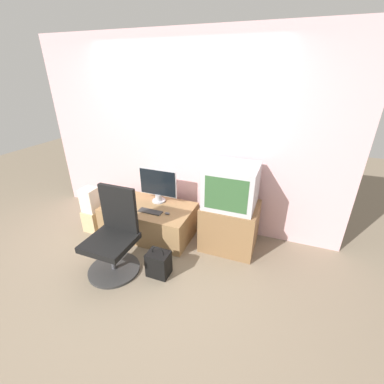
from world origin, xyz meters
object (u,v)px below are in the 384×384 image
at_px(mouse, 167,213).
at_px(crt_tv, 231,186).
at_px(main_monitor, 158,185).
at_px(keyboard, 150,211).
at_px(handbag, 159,263).
at_px(cardboard_box_lower, 94,220).
at_px(office_chair, 114,240).

bearing_deg(mouse, crt_tv, 17.35).
height_order(main_monitor, crt_tv, crt_tv).
relative_size(main_monitor, keyboard, 1.72).
distance_m(keyboard, handbag, 0.75).
bearing_deg(cardboard_box_lower, mouse, 5.18).
bearing_deg(keyboard, mouse, 5.78).
height_order(office_chair, handbag, office_chair).
distance_m(main_monitor, handbag, 1.12).
relative_size(mouse, handbag, 0.18).
distance_m(keyboard, cardboard_box_lower, 0.97).
xyz_separation_m(office_chair, cardboard_box_lower, (-0.81, 0.56, -0.24)).
xyz_separation_m(main_monitor, keyboard, (0.04, -0.31, -0.24)).
distance_m(main_monitor, mouse, 0.46).
relative_size(keyboard, crt_tv, 0.53).
xyz_separation_m(main_monitor, mouse, (0.28, -0.29, -0.24)).
relative_size(mouse, office_chair, 0.07).
distance_m(keyboard, office_chair, 0.65).
relative_size(mouse, crt_tv, 0.11).
xyz_separation_m(crt_tv, handbag, (-0.60, -0.83, -0.72)).
bearing_deg(handbag, mouse, 105.79).
bearing_deg(cardboard_box_lower, office_chair, -34.77).
distance_m(crt_tv, office_chair, 1.52).
xyz_separation_m(main_monitor, cardboard_box_lower, (-0.88, -0.40, -0.53)).
bearing_deg(main_monitor, office_chair, -94.67).
distance_m(main_monitor, cardboard_box_lower, 1.10).
bearing_deg(cardboard_box_lower, handbag, -20.11).
height_order(crt_tv, office_chair, crt_tv).
bearing_deg(handbag, keyboard, 125.54).
distance_m(keyboard, crt_tv, 1.12).
bearing_deg(office_chair, crt_tv, 38.91).
bearing_deg(handbag, crt_tv, 54.16).
relative_size(keyboard, handbag, 0.85).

